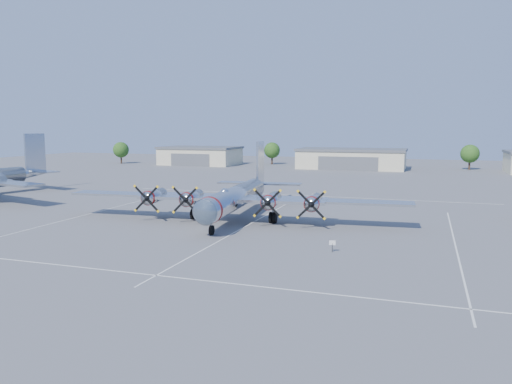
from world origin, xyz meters
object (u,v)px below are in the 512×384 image
(tree_west, at_px, (272,150))
(main_bomber_b29, at_px, (237,219))
(tree_far_west, at_px, (121,150))
(tree_east, at_px, (470,154))
(hangar_west, at_px, (200,156))
(info_placard, at_px, (332,244))
(hangar_center, at_px, (352,159))

(tree_west, height_order, main_bomber_b29, tree_west)
(tree_west, xyz_separation_m, main_bomber_b29, (22.36, -87.89, -4.22))
(tree_far_west, bearing_deg, tree_east, 5.71)
(hangar_west, xyz_separation_m, main_bomber_b29, (42.36, -79.85, -2.71))
(tree_east, relative_size, info_placard, 6.13)
(hangar_center, relative_size, tree_far_west, 4.31)
(info_placard, bearing_deg, tree_east, 69.17)
(main_bomber_b29, bearing_deg, info_placard, -47.28)
(tree_far_west, distance_m, info_placard, 120.41)
(tree_east, bearing_deg, hangar_west, -175.40)
(hangar_center, distance_m, info_placard, 93.37)
(hangar_center, relative_size, main_bomber_b29, 0.69)
(hangar_center, xyz_separation_m, tree_far_west, (-70.00, -3.96, 1.51))
(main_bomber_b29, bearing_deg, tree_far_west, 126.74)
(hangar_west, bearing_deg, main_bomber_b29, -62.05)
(hangar_center, bearing_deg, tree_far_west, -176.76)
(hangar_center, distance_m, tree_west, 26.30)
(tree_far_west, bearing_deg, tree_west, 14.93)
(hangar_west, height_order, hangar_center, same)
(tree_far_west, distance_m, main_bomber_b29, 101.56)
(tree_far_west, distance_m, tree_east, 100.50)
(hangar_west, height_order, info_placard, hangar_west)
(tree_far_west, height_order, main_bomber_b29, tree_far_west)
(tree_far_west, height_order, tree_east, same)
(tree_west, relative_size, info_placard, 6.13)
(hangar_center, height_order, info_placard, hangar_center)
(tree_far_west, xyz_separation_m, info_placard, (81.37, -88.69, -3.46))
(main_bomber_b29, relative_size, info_placard, 38.10)
(main_bomber_b29, xyz_separation_m, info_placard, (14.01, -12.80, 0.76))
(hangar_west, height_order, tree_west, tree_west)
(hangar_west, distance_m, main_bomber_b29, 90.43)
(hangar_center, height_order, tree_east, tree_east)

